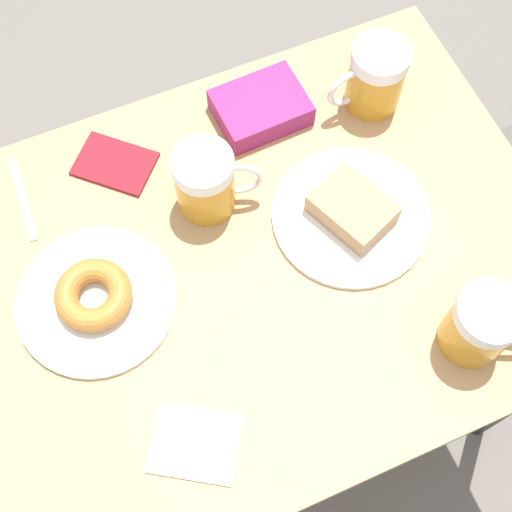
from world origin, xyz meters
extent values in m
plane|color=#666059|center=(0.00, 0.00, 0.00)|extent=(8.00, 8.00, 0.00)
cube|color=tan|center=(0.00, 0.00, 0.69)|extent=(0.72, 0.96, 0.03)
cylinder|color=black|center=(-0.32, -0.44, 0.34)|extent=(0.04, 0.04, 0.68)
cylinder|color=black|center=(-0.32, 0.44, 0.34)|extent=(0.04, 0.04, 0.68)
cylinder|color=#514C47|center=(-0.15, 0.56, 0.23)|extent=(0.03, 0.03, 0.45)
cylinder|color=white|center=(-0.01, 0.17, 0.71)|extent=(0.25, 0.25, 0.01)
cube|color=tan|center=(-0.01, 0.17, 0.74)|extent=(0.15, 0.13, 0.04)
cylinder|color=white|center=(-0.03, -0.25, 0.71)|extent=(0.24, 0.24, 0.01)
torus|color=#B2702D|center=(-0.03, -0.25, 0.74)|extent=(0.12, 0.12, 0.04)
cylinder|color=#C68C23|center=(0.24, 0.24, 0.76)|extent=(0.09, 0.09, 0.10)
cylinder|color=white|center=(0.24, 0.24, 0.82)|extent=(0.10, 0.10, 0.03)
cylinder|color=#C68C23|center=(-0.20, 0.30, 0.76)|extent=(0.09, 0.09, 0.10)
cylinder|color=white|center=(-0.20, 0.30, 0.82)|extent=(0.10, 0.10, 0.03)
torus|color=silver|center=(-0.20, 0.25, 0.77)|extent=(0.01, 0.08, 0.08)
cylinder|color=#C68C23|center=(-0.13, -0.03, 0.76)|extent=(0.09, 0.09, 0.10)
cylinder|color=white|center=(-0.13, -0.03, 0.82)|extent=(0.10, 0.10, 0.03)
torus|color=silver|center=(-0.11, 0.02, 0.77)|extent=(0.03, 0.08, 0.08)
cube|color=white|center=(0.22, -0.19, 0.71)|extent=(0.15, 0.15, 0.00)
cube|color=silver|center=(-0.25, -0.30, 0.71)|extent=(0.16, 0.02, 0.00)
cube|color=maroon|center=(-0.25, -0.15, 0.71)|extent=(0.15, 0.15, 0.01)
cube|color=#8C2366|center=(-0.25, 0.12, 0.73)|extent=(0.12, 0.15, 0.04)
camera|label=1|loc=(0.41, -0.18, 1.73)|focal=50.00mm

